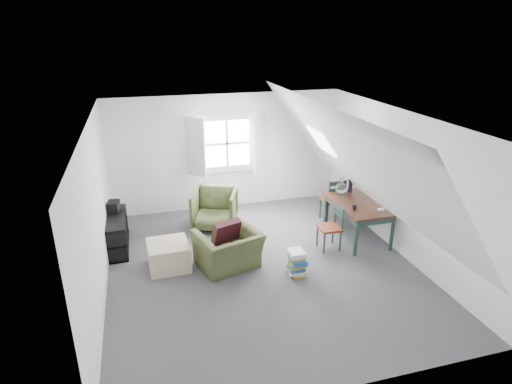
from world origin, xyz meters
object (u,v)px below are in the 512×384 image
object	(u,v)px
dining_chair_near	(331,227)
media_shelf	(116,235)
dining_table	(358,207)
magazine_stack	(297,263)
armchair_far	(215,226)
ottoman	(169,255)
armchair_near	(229,266)
dining_chair_far	(333,199)

from	to	relation	value
dining_chair_near	media_shelf	xyz separation A→B (m)	(-3.75, 1.02, -0.15)
dining_table	magazine_stack	size ratio (longest dim) A/B	3.47
armchair_far	ottoman	bearing A→B (deg)	-107.64
armchair_near	magazine_stack	bearing A→B (deg)	136.43
armchair_near	dining_chair_far	world-z (taller)	dining_chair_far
dining_table	magazine_stack	world-z (taller)	dining_table
dining_chair_far	armchair_near	bearing A→B (deg)	24.24
armchair_near	ottoman	distance (m)	1.02
armchair_near	magazine_stack	distance (m)	1.17
armchair_near	ottoman	bearing A→B (deg)	-30.88
armchair_far	ottoman	world-z (taller)	ottoman
dining_table	dining_chair_near	size ratio (longest dim) A/B	1.75
dining_chair_far	magazine_stack	bearing A→B (deg)	48.50
armchair_near	ottoman	xyz separation A→B (m)	(-0.96, 0.25, 0.22)
dining_chair_near	magazine_stack	bearing A→B (deg)	-59.20
armchair_far	magazine_stack	size ratio (longest dim) A/B	2.07
magazine_stack	media_shelf	bearing A→B (deg)	149.40
armchair_near	dining_chair_far	xyz separation A→B (m)	(2.46, 1.21, 0.48)
ottoman	dining_chair_near	world-z (taller)	dining_chair_near
armchair_near	dining_table	world-z (taller)	dining_table
armchair_far	magazine_stack	distance (m)	2.33
dining_chair_far	magazine_stack	world-z (taller)	dining_chair_far
armchair_near	magazine_stack	world-z (taller)	magazine_stack
dining_table	armchair_near	bearing A→B (deg)	-171.20
ottoman	armchair_far	bearing A→B (deg)	52.20
armchair_near	magazine_stack	size ratio (longest dim) A/B	2.38
armchair_far	dining_table	size ratio (longest dim) A/B	0.60
dining_table	media_shelf	world-z (taller)	dining_table
armchair_near	dining_chair_far	distance (m)	2.79
dining_chair_near	magazine_stack	world-z (taller)	dining_chair_near
armchair_far	dining_chair_near	world-z (taller)	dining_chair_near
armchair_near	magazine_stack	xyz separation A→B (m)	(1.02, -0.53, 0.21)
dining_chair_far	media_shelf	distance (m)	4.30
media_shelf	magazine_stack	size ratio (longest dim) A/B	2.88
dining_table	dining_chair_far	bearing A→B (deg)	98.59
media_shelf	magazine_stack	xyz separation A→B (m)	(2.85, -1.68, -0.07)
ottoman	dining_chair_far	world-z (taller)	dining_chair_far
ottoman	dining_chair_near	distance (m)	2.89
armchair_far	media_shelf	distance (m)	1.96
armchair_far	dining_table	world-z (taller)	dining_table
armchair_far	armchair_near	bearing A→B (deg)	-72.20
armchair_far	dining_chair_far	size ratio (longest dim) A/B	0.93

